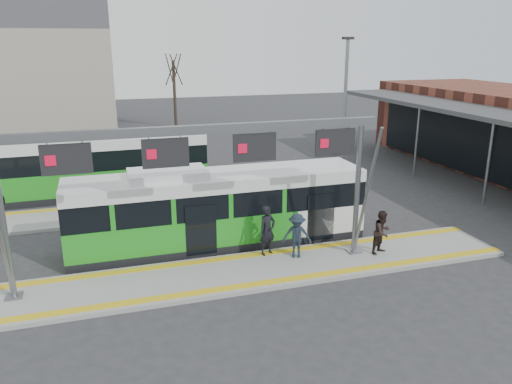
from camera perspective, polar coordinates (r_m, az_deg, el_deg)
The scene contains 14 objects.
ground at distance 17.77m, azimuth -4.54°, elevation -9.75°, with size 120.00×120.00×0.00m, color #2D2D30.
platform_main at distance 17.73m, azimuth -4.55°, elevation -9.53°, with size 22.00×3.00×0.15m, color gray.
platform_second at distance 24.82m, azimuth -17.83°, elevation -2.50°, with size 20.00×3.00×0.15m, color gray.
tactile_main at distance 17.70m, azimuth -4.56°, elevation -9.29°, with size 22.00×2.65×0.02m.
tactile_second at distance 25.89m, azimuth -17.86°, elevation -1.52°, with size 20.00×0.35×0.02m.
gantry at distance 16.49m, azimuth -6.27°, elevation 4.00°, with size 13.00×1.68×5.20m.
hero_bus at distance 20.11m, azimuth -4.39°, elevation -1.94°, with size 11.82×2.54×3.24m.
bg_bus_green at distance 27.97m, azimuth -18.86°, elevation 2.69°, with size 12.64×2.97×3.15m.
passenger_a at distance 18.84m, azimuth 1.30°, elevation -4.42°, with size 0.70×0.46×1.92m, color black.
passenger_b at distance 19.61m, azimuth 14.23°, elevation -4.46°, with size 0.82×0.64×1.69m, color black.
passenger_c at distance 18.69m, azimuth 4.68°, elevation -4.99°, with size 1.11×0.64×1.71m, color #1B2530.
tree_left at distance 46.83m, azimuth -21.06°, elevation 12.48°, with size 1.40×1.40×7.01m.
tree_mid at distance 48.62m, azimuth -9.41°, elevation 13.58°, with size 1.40×1.40×7.15m.
lamp_east at distance 24.14m, azimuth 10.01°, elevation 7.93°, with size 0.50×0.25×8.15m.
Camera 1 is at (-3.41, -15.54, 7.90)m, focal length 35.00 mm.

